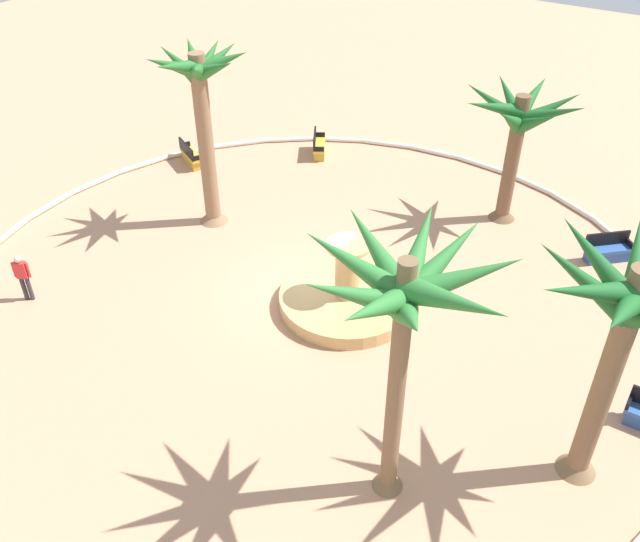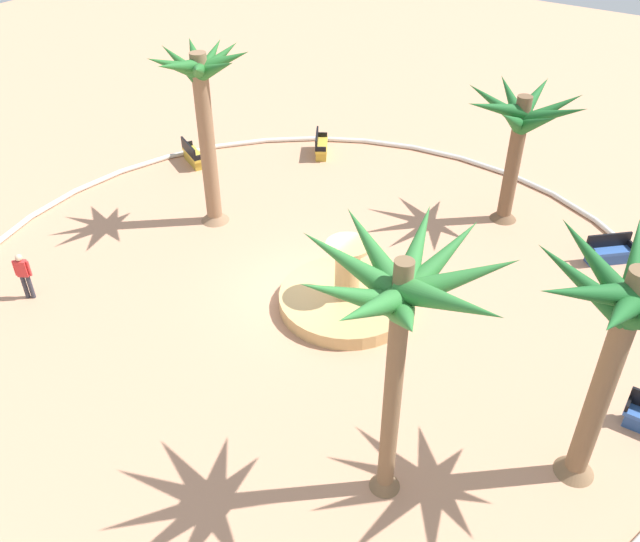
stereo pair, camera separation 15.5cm
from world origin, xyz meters
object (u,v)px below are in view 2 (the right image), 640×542
object	(u,v)px
palm_tree_mid_plaza	(627,320)
bench_north	(321,147)
bench_east	(608,253)
palm_tree_near_fountain	(400,304)
palm_tree_by_curb	(520,126)
bench_southeast	(193,156)
fountain	(347,297)
palm_tree_far_side	(203,97)
person_cyclist_helmet	(24,274)

from	to	relation	value
palm_tree_mid_plaza	bench_north	bearing A→B (deg)	-126.13
bench_east	palm_tree_near_fountain	bearing A→B (deg)	-8.01
palm_tree_near_fountain	palm_tree_mid_plaza	world-z (taller)	palm_tree_near_fountain
palm_tree_by_curb	bench_southeast	distance (m)	13.67
palm_tree_by_curb	palm_tree_mid_plaza	xyz separation A→B (m)	(10.06, 5.83, 0.97)
palm_tree_by_curb	bench_southeast	xyz separation A→B (m)	(3.23, -12.84, -3.41)
fountain	bench_southeast	bearing A→B (deg)	-112.94
palm_tree_near_fountain	palm_tree_far_side	size ratio (longest dim) A/B	1.01
fountain	palm_tree_by_curb	bearing A→B (deg)	165.05
palm_tree_far_side	bench_east	bearing A→B (deg)	113.28
palm_tree_mid_plaza	person_cyclist_helmet	size ratio (longest dim) A/B	3.75
palm_tree_mid_plaza	palm_tree_far_side	bearing A→B (deg)	-104.53
fountain	palm_tree_far_side	xyz separation A→B (m)	(-1.55, -6.85, 4.49)
bench_east	fountain	bearing A→B (deg)	-40.52
palm_tree_mid_plaza	bench_southeast	xyz separation A→B (m)	(-6.83, -18.68, -4.38)
palm_tree_by_curb	bench_east	xyz separation A→B (m)	(0.66, 4.01, -3.41)
palm_tree_far_side	bench_southeast	size ratio (longest dim) A/B	3.99
palm_tree_by_curb	palm_tree_far_side	size ratio (longest dim) A/B	0.77
fountain	palm_tree_by_curb	world-z (taller)	palm_tree_by_curb
person_cyclist_helmet	palm_tree_far_side	bearing A→B (deg)	166.07
palm_tree_near_fountain	bench_southeast	distance (m)	18.69
bench_east	palm_tree_mid_plaza	bearing A→B (deg)	11.00
bench_southeast	bench_east	bearing A→B (deg)	98.65
fountain	palm_tree_near_fountain	distance (m)	8.48
fountain	palm_tree_far_side	world-z (taller)	palm_tree_far_side
palm_tree_far_side	bench_east	xyz separation A→B (m)	(-5.57, 12.94, -4.47)
palm_tree_by_curb	bench_east	distance (m)	5.30
fountain	palm_tree_by_curb	size ratio (longest dim) A/B	0.83
person_cyclist_helmet	palm_tree_near_fountain	bearing A→B (deg)	90.87
bench_east	bench_southeast	distance (m)	17.05
palm_tree_near_fountain	palm_tree_by_curb	bearing A→B (deg)	-170.02
palm_tree_by_curb	bench_southeast	world-z (taller)	palm_tree_by_curb
palm_tree_by_curb	bench_north	bearing A→B (deg)	-94.13
fountain	bench_southeast	distance (m)	11.69
palm_tree_near_fountain	bench_north	size ratio (longest dim) A/B	4.12
fountain	palm_tree_near_fountain	bearing A→B (deg)	40.10
palm_tree_by_curb	bench_southeast	bearing A→B (deg)	-75.90
palm_tree_far_side	person_cyclist_helmet	size ratio (longest dim) A/B	3.99
palm_tree_near_fountain	palm_tree_mid_plaza	size ratio (longest dim) A/B	1.08
fountain	bench_southeast	size ratio (longest dim) A/B	2.56
palm_tree_mid_plaza	bench_southeast	size ratio (longest dim) A/B	3.74
palm_tree_mid_plaza	palm_tree_near_fountain	bearing A→B (deg)	-50.82
palm_tree_near_fountain	palm_tree_far_side	distance (m)	13.09
palm_tree_mid_plaza	palm_tree_far_side	xyz separation A→B (m)	(-3.83, -14.77, 0.09)
bench_east	person_cyclist_helmet	bearing A→B (deg)	-49.57
palm_tree_near_fountain	bench_southeast	bearing A→B (deg)	-122.75
bench_north	person_cyclist_helmet	size ratio (longest dim) A/B	0.98
palm_tree_mid_plaza	fountain	bearing A→B (deg)	-106.04
palm_tree_by_curb	palm_tree_far_side	bearing A→B (deg)	-55.12
palm_tree_far_side	bench_north	xyz separation A→B (m)	(-6.86, 0.12, -4.47)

